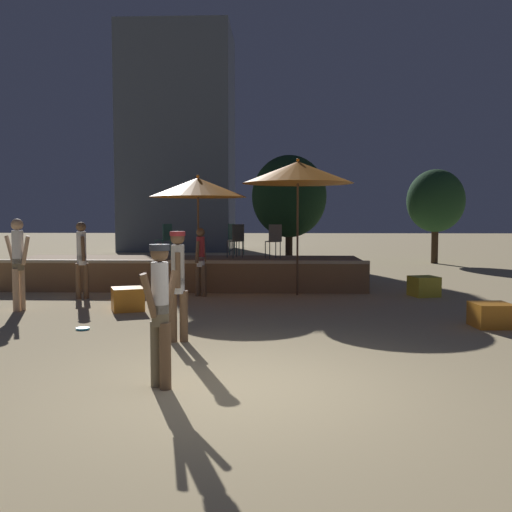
% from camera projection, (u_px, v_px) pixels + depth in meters
% --- Properties ---
extents(ground_plane, '(120.00, 120.00, 0.00)m').
position_uv_depth(ground_plane, '(239.00, 389.00, 6.42)').
color(ground_plane, '#D1B784').
extents(wooden_deck, '(9.72, 3.08, 0.83)m').
position_uv_depth(wooden_deck, '(187.00, 272.00, 15.97)').
color(wooden_deck, olive).
rests_on(wooden_deck, ground).
extents(patio_umbrella_0, '(2.39, 2.39, 2.97)m').
position_uv_depth(patio_umbrella_0, '(198.00, 188.00, 13.98)').
color(patio_umbrella_0, brown).
rests_on(patio_umbrella_0, ground).
extents(patio_umbrella_1, '(2.72, 2.72, 3.36)m').
position_uv_depth(patio_umbrella_1, '(298.00, 173.00, 13.89)').
color(patio_umbrella_1, brown).
rests_on(patio_umbrella_1, ground).
extents(cube_seat_0, '(0.74, 0.74, 0.48)m').
position_uv_depth(cube_seat_0, '(424.00, 286.00, 13.87)').
color(cube_seat_0, yellow).
rests_on(cube_seat_0, ground).
extents(cube_seat_1, '(0.68, 0.68, 0.42)m').
position_uv_depth(cube_seat_1, '(491.00, 315.00, 10.01)').
color(cube_seat_1, orange).
rests_on(cube_seat_1, ground).
extents(cube_seat_2, '(0.80, 0.80, 0.48)m').
position_uv_depth(cube_seat_2, '(128.00, 299.00, 11.75)').
color(cube_seat_2, orange).
rests_on(cube_seat_2, ground).
extents(person_0, '(0.30, 0.47, 1.72)m').
position_uv_depth(person_0, '(178.00, 280.00, 8.77)').
color(person_0, brown).
rests_on(person_0, ground).
extents(person_1, '(0.34, 0.50, 1.82)m').
position_uv_depth(person_1, '(82.00, 256.00, 13.38)').
color(person_1, brown).
rests_on(person_1, ground).
extents(person_2, '(0.28, 0.46, 1.66)m').
position_uv_depth(person_2, '(201.00, 260.00, 13.80)').
color(person_2, brown).
rests_on(person_2, ground).
extents(person_3, '(0.40, 0.47, 1.64)m').
position_uv_depth(person_3, '(160.00, 309.00, 6.40)').
color(person_3, brown).
rests_on(person_3, ground).
extents(person_4, '(0.60, 0.31, 1.90)m').
position_uv_depth(person_4, '(18.00, 259.00, 11.64)').
color(person_4, tan).
rests_on(person_4, ground).
extents(bistro_chair_0, '(0.48, 0.48, 0.90)m').
position_uv_depth(bistro_chair_0, '(237.00, 238.00, 15.21)').
color(bistro_chair_0, '#2D3338').
rests_on(bistro_chair_0, wooden_deck).
extents(bistro_chair_1, '(0.47, 0.47, 0.90)m').
position_uv_depth(bistro_chair_1, '(165.00, 237.00, 15.91)').
color(bistro_chair_1, '#1E4C47').
rests_on(bistro_chair_1, wooden_deck).
extents(bistro_chair_2, '(0.45, 0.45, 0.90)m').
position_uv_depth(bistro_chair_2, '(274.00, 238.00, 14.94)').
color(bistro_chair_2, '#47474C').
rests_on(bistro_chair_2, wooden_deck).
extents(bistro_chair_3, '(0.45, 0.45, 0.90)m').
position_uv_depth(bistro_chair_3, '(234.00, 236.00, 16.40)').
color(bistro_chair_3, '#1E4C47').
rests_on(bistro_chair_3, wooden_deck).
extents(frisbee_disc, '(0.23, 0.23, 0.03)m').
position_uv_depth(frisbee_disc, '(83.00, 329.00, 9.79)').
color(frisbee_disc, '#33B2D8').
rests_on(frisbee_disc, ground).
extents(background_tree_0, '(2.91, 2.91, 4.33)m').
position_uv_depth(background_tree_0, '(289.00, 197.00, 22.24)').
color(background_tree_0, '#3D2B1C').
rests_on(background_tree_0, ground).
extents(background_tree_1, '(2.34, 2.34, 3.87)m').
position_uv_depth(background_tree_1, '(436.00, 201.00, 23.43)').
color(background_tree_1, '#3D2B1C').
rests_on(background_tree_1, ground).
extents(distant_building, '(6.15, 4.83, 12.44)m').
position_uv_depth(distant_building, '(179.00, 142.00, 32.68)').
color(distant_building, '#4C5666').
rests_on(distant_building, ground).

